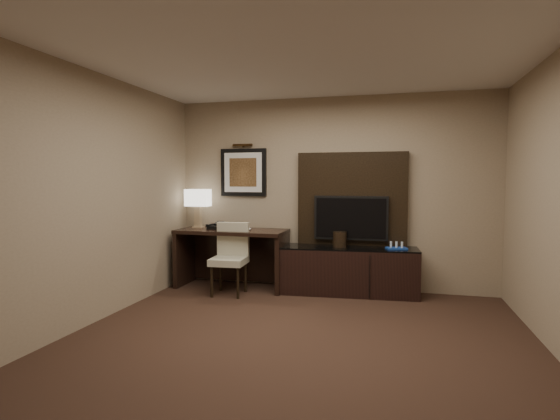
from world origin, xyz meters
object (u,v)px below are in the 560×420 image
(desk_chair, at_px, (229,260))
(table_lamp, at_px, (198,207))
(desk, at_px, (232,258))
(desk_phone, at_px, (217,225))
(credenza, at_px, (347,270))
(ice_bucket, at_px, (340,239))
(minibar_tray, at_px, (396,245))
(tv, at_px, (351,218))

(desk_chair, distance_m, table_lamp, 1.09)
(desk, bearing_deg, desk_phone, -179.83)
(desk, bearing_deg, table_lamp, 169.88)
(desk, height_order, desk_chair, desk_chair)
(credenza, xyz_separation_m, desk_chair, (-1.54, -0.45, 0.15))
(table_lamp, bearing_deg, ice_bucket, -1.97)
(desk_chair, xyz_separation_m, minibar_tray, (2.17, 0.45, 0.22))
(credenza, distance_m, desk_chair, 1.61)
(table_lamp, bearing_deg, minibar_tray, -1.20)
(desk_chair, distance_m, desk_phone, 0.67)
(desk_chair, distance_m, minibar_tray, 2.23)
(desk_chair, bearing_deg, ice_bucket, 13.84)
(desk, distance_m, minibar_tray, 2.29)
(table_lamp, bearing_deg, tv, 1.98)
(desk, xyz_separation_m, tv, (1.66, 0.19, 0.60))
(ice_bucket, bearing_deg, credenza, 5.13)
(credenza, relative_size, ice_bucket, 8.92)
(tv, relative_size, desk_chair, 1.07)
(desk_phone, height_order, minibar_tray, desk_phone)
(tv, bearing_deg, desk, -173.49)
(desk, xyz_separation_m, ice_bucket, (1.53, 0.04, 0.32))
(desk_phone, bearing_deg, ice_bucket, 10.90)
(tv, xyz_separation_m, ice_bucket, (-0.13, -0.15, -0.28))
(ice_bucket, bearing_deg, desk, -178.49)
(ice_bucket, bearing_deg, minibar_tray, 0.98)
(desk_chair, height_order, table_lamp, table_lamp)
(desk_chair, bearing_deg, credenza, 13.05)
(desk_chair, height_order, ice_bucket, desk_chair)
(desk_chair, height_order, minibar_tray, desk_chair)
(desk_phone, bearing_deg, credenza, 11.12)
(tv, relative_size, table_lamp, 1.60)
(desk_chair, relative_size, minibar_tray, 3.55)
(ice_bucket, bearing_deg, tv, 48.87)
(tv, bearing_deg, desk_chair, -159.37)
(tv, distance_m, table_lamp, 2.24)
(desk_phone, relative_size, minibar_tray, 0.83)
(tv, xyz_separation_m, desk_phone, (-1.90, -0.19, -0.13))
(desk, xyz_separation_m, desk_chair, (0.10, -0.40, 0.05))
(desk_chair, relative_size, desk_phone, 4.25)
(tv, xyz_separation_m, desk_chair, (-1.56, -0.59, -0.55))
(desk, height_order, desk_phone, desk_phone)
(minibar_tray, bearing_deg, table_lamp, 178.80)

